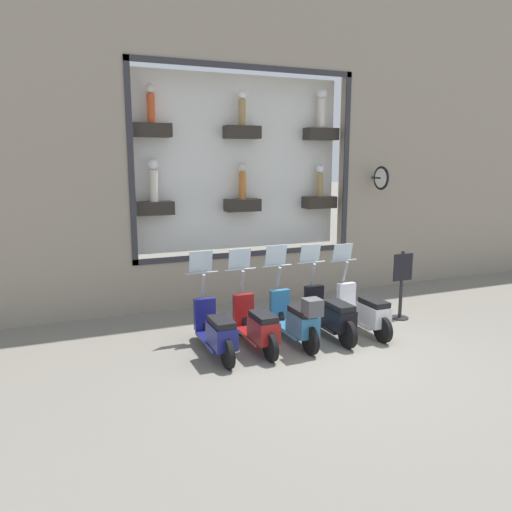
# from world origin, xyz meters

# --- Properties ---
(ground_plane) EXTENTS (120.00, 120.00, 0.00)m
(ground_plane) POSITION_xyz_m (0.00, 0.00, 0.00)
(ground_plane) COLOR gray
(building_facade) EXTENTS (1.20, 36.00, 10.52)m
(building_facade) POSITION_xyz_m (3.60, -0.00, 5.37)
(building_facade) COLOR gray
(building_facade) RESTS_ON ground_plane
(scooter_white_0) EXTENTS (1.79, 0.60, 1.58)m
(scooter_white_0) POSITION_xyz_m (0.59, -1.23, 0.42)
(scooter_white_0) COLOR black
(scooter_white_0) RESTS_ON ground_plane
(scooter_black_1) EXTENTS (1.80, 0.61, 1.61)m
(scooter_black_1) POSITION_xyz_m (0.59, -0.50, 0.43)
(scooter_black_1) COLOR black
(scooter_black_1) RESTS_ON ground_plane
(scooter_teal_2) EXTENTS (1.80, 0.60, 1.65)m
(scooter_teal_2) POSITION_xyz_m (0.53, 0.23, 0.47)
(scooter_teal_2) COLOR black
(scooter_teal_2) RESTS_ON ground_plane
(scooter_red_3) EXTENTS (1.79, 0.60, 1.63)m
(scooter_red_3) POSITION_xyz_m (0.59, 0.96, 0.42)
(scooter_red_3) COLOR black
(scooter_red_3) RESTS_ON ground_plane
(scooter_navy_4) EXTENTS (1.79, 0.60, 1.64)m
(scooter_navy_4) POSITION_xyz_m (0.59, 1.69, 0.42)
(scooter_navy_4) COLOR black
(scooter_navy_4) RESTS_ON ground_plane
(shop_sign_post) EXTENTS (0.36, 0.45, 1.41)m
(shop_sign_post) POSITION_xyz_m (1.02, -2.41, 0.74)
(shop_sign_post) COLOR #232326
(shop_sign_post) RESTS_ON ground_plane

